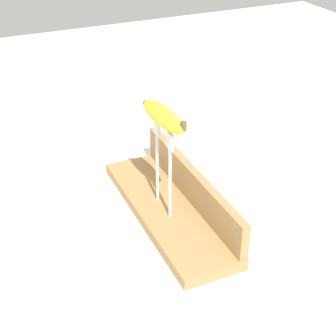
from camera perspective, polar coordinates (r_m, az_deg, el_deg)
The scene contains 6 objects.
ground_plane at distance 1.16m, azimuth 0.00°, elevation -5.28°, with size 3.00×3.00×0.00m, color silver.
wooden_board at distance 1.15m, azimuth 0.00°, elevation -4.78°, with size 0.46×0.14×0.02m, color #A87F4C.
board_backstop at distance 1.14m, azimuth 2.75°, elevation -1.90°, with size 0.45×0.02×0.08m, color #A87F4C.
fork_stand_center at distance 1.07m, azimuth -0.51°, elevation 0.78°, with size 0.09×0.01×0.20m.
banana_raised_center at distance 1.02m, azimuth -0.54°, elevation 5.78°, with size 0.16×0.05×0.04m.
fork_fallen_near at distance 0.97m, azimuth 9.12°, elevation -14.39°, with size 0.04×0.18×0.01m.
Camera 1 is at (0.84, -0.38, 0.69)m, focal length 54.64 mm.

